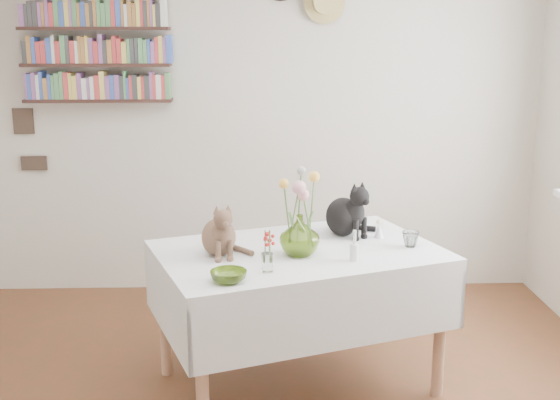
{
  "coord_description": "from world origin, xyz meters",
  "views": [
    {
      "loc": [
        -0.02,
        -2.72,
        1.85
      ],
      "look_at": [
        0.1,
        0.63,
        1.05
      ],
      "focal_mm": 45.0,
      "sensor_mm": 36.0,
      "label": 1
    }
  ],
  "objects_px": {
    "dining_table": "(298,284)",
    "bookshelf_unit": "(95,34)",
    "tabby_cat": "(218,227)",
    "flower_vase": "(300,235)",
    "black_cat": "(343,207)"
  },
  "relations": [
    {
      "from": "black_cat",
      "to": "tabby_cat",
      "type": "bearing_deg",
      "value": 166.83
    },
    {
      "from": "bookshelf_unit",
      "to": "tabby_cat",
      "type": "bearing_deg",
      "value": -59.29
    },
    {
      "from": "dining_table",
      "to": "black_cat",
      "type": "bearing_deg",
      "value": 46.09
    },
    {
      "from": "tabby_cat",
      "to": "bookshelf_unit",
      "type": "xyz_separation_m",
      "value": [
        -0.89,
        1.49,
        0.94
      ]
    },
    {
      "from": "black_cat",
      "to": "bookshelf_unit",
      "type": "bearing_deg",
      "value": 103.31
    },
    {
      "from": "dining_table",
      "to": "tabby_cat",
      "type": "height_order",
      "value": "tabby_cat"
    },
    {
      "from": "flower_vase",
      "to": "black_cat",
      "type": "bearing_deg",
      "value": 54.22
    },
    {
      "from": "black_cat",
      "to": "flower_vase",
      "type": "height_order",
      "value": "black_cat"
    },
    {
      "from": "dining_table",
      "to": "bookshelf_unit",
      "type": "distance_m",
      "value": 2.31
    },
    {
      "from": "tabby_cat",
      "to": "bookshelf_unit",
      "type": "bearing_deg",
      "value": 104.34
    },
    {
      "from": "bookshelf_unit",
      "to": "black_cat",
      "type": "bearing_deg",
      "value": -36.56
    },
    {
      "from": "tabby_cat",
      "to": "dining_table",
      "type": "bearing_deg",
      "value": -6.79
    },
    {
      "from": "dining_table",
      "to": "tabby_cat",
      "type": "xyz_separation_m",
      "value": [
        -0.41,
        -0.07,
        0.33
      ]
    },
    {
      "from": "tabby_cat",
      "to": "bookshelf_unit",
      "type": "relative_size",
      "value": 0.29
    },
    {
      "from": "flower_vase",
      "to": "bookshelf_unit",
      "type": "distance_m",
      "value": 2.22
    }
  ]
}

